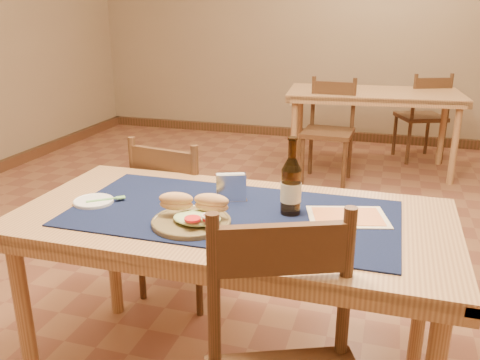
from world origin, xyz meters
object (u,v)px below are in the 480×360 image
(napkin_holder, at_px, (231,188))
(main_table, at_px, (232,234))
(back_table, at_px, (373,100))
(sandwich_plate, at_px, (193,216))
(chair_main_far, at_px, (182,215))
(beer_bottle, at_px, (291,186))

(napkin_holder, bearing_deg, main_table, -70.60)
(back_table, distance_m, sandwich_plate, 3.35)
(chair_main_far, relative_size, napkin_holder, 6.76)
(back_table, distance_m, beer_bottle, 3.13)
(chair_main_far, distance_m, sandwich_plate, 0.86)
(back_table, bearing_deg, sandwich_plate, -97.84)
(chair_main_far, xyz_separation_m, sandwich_plate, (0.36, -0.71, 0.32))
(back_table, height_order, sandwich_plate, sandwich_plate)
(chair_main_far, height_order, napkin_holder, chair_main_far)
(back_table, bearing_deg, beer_bottle, -92.80)
(main_table, distance_m, back_table, 3.19)
(main_table, distance_m, napkin_holder, 0.18)
(chair_main_far, bearing_deg, beer_bottle, -37.89)
(main_table, relative_size, back_table, 0.99)
(napkin_holder, bearing_deg, back_table, 82.56)
(sandwich_plate, bearing_deg, napkin_holder, 77.44)
(chair_main_far, relative_size, sandwich_plate, 3.19)
(back_table, xyz_separation_m, napkin_holder, (-0.40, -3.06, 0.14))
(beer_bottle, relative_size, napkin_holder, 2.18)
(main_table, bearing_deg, napkin_holder, 109.40)
(chair_main_far, bearing_deg, main_table, -51.39)
(main_table, xyz_separation_m, sandwich_plate, (-0.10, -0.14, 0.12))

